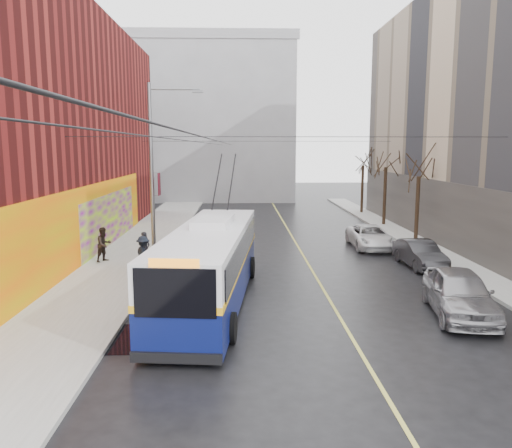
{
  "coord_description": "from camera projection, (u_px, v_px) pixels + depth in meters",
  "views": [
    {
      "loc": [
        -2.04,
        -14.41,
        5.99
      ],
      "look_at": [
        -1.32,
        7.3,
        2.63
      ],
      "focal_mm": 35.0,
      "sensor_mm": 36.0,
      "label": 1
    }
  ],
  "objects": [
    {
      "name": "ground",
      "position": [
        307.0,
        345.0,
        15.21
      ],
      "size": [
        140.0,
        140.0,
        0.0
      ],
      "primitive_type": "plane",
      "color": "black",
      "rests_on": "ground"
    },
    {
      "name": "sidewalk_left",
      "position": [
        129.0,
        258.0,
        26.79
      ],
      "size": [
        4.0,
        60.0,
        0.15
      ],
      "primitive_type": "cube",
      "color": "gray",
      "rests_on": "ground"
    },
    {
      "name": "sidewalk_right",
      "position": [
        441.0,
        256.0,
        27.35
      ],
      "size": [
        2.0,
        60.0,
        0.15
      ],
      "primitive_type": "cube",
      "color": "gray",
      "rests_on": "ground"
    },
    {
      "name": "lane_line",
      "position": [
        300.0,
        251.0,
        29.09
      ],
      "size": [
        0.12,
        50.0,
        0.01
      ],
      "primitive_type": "cube",
      "color": "#BFB74C",
      "rests_on": "ground"
    },
    {
      "name": "building_far",
      "position": [
        205.0,
        121.0,
        58.07
      ],
      "size": [
        20.5,
        12.1,
        18.0
      ],
      "color": "gray",
      "rests_on": "ground"
    },
    {
      "name": "streetlight_pole",
      "position": [
        155.0,
        171.0,
        24.15
      ],
      "size": [
        2.65,
        0.6,
        9.0
      ],
      "color": "slate",
      "rests_on": "ground"
    },
    {
      "name": "catenary_wires",
      "position": [
        231.0,
        142.0,
        28.76
      ],
      "size": [
        18.0,
        60.0,
        0.22
      ],
      "color": "black"
    },
    {
      "name": "tree_near",
      "position": [
        419.0,
        164.0,
        30.55
      ],
      "size": [
        3.2,
        3.2,
        6.4
      ],
      "color": "black",
      "rests_on": "ground"
    },
    {
      "name": "tree_mid",
      "position": [
        386.0,
        157.0,
        37.42
      ],
      "size": [
        3.2,
        3.2,
        6.68
      ],
      "color": "black",
      "rests_on": "ground"
    },
    {
      "name": "tree_far",
      "position": [
        363.0,
        157.0,
        44.35
      ],
      "size": [
        3.2,
        3.2,
        6.57
      ],
      "color": "black",
      "rests_on": "ground"
    },
    {
      "name": "puddle",
      "position": [
        122.0,
        339.0,
        15.74
      ],
      "size": [
        2.39,
        2.58,
        0.01
      ],
      "primitive_type": "cube",
      "color": "black",
      "rests_on": "ground"
    },
    {
      "name": "pigeons_flying",
      "position": [
        241.0,
        126.0,
        24.18
      ],
      "size": [
        4.49,
        3.6,
        1.97
      ],
      "color": "slate"
    },
    {
      "name": "trolleybus",
      "position": [
        210.0,
        263.0,
        19.11
      ],
      "size": [
        3.75,
        12.12,
        5.67
      ],
      "rotation": [
        0.0,
        0.0,
        -0.1
      ],
      "color": "#091047",
      "rests_on": "ground"
    },
    {
      "name": "parked_car_a",
      "position": [
        459.0,
        293.0,
        17.8
      ],
      "size": [
        2.8,
        5.19,
        1.68
      ],
      "primitive_type": "imported",
      "rotation": [
        0.0,
        0.0,
        -0.17
      ],
      "color": "#9A999D",
      "rests_on": "ground"
    },
    {
      "name": "parked_car_b",
      "position": [
        420.0,
        254.0,
        25.05
      ],
      "size": [
        1.66,
        4.18,
        1.35
      ],
      "primitive_type": "imported",
      "rotation": [
        0.0,
        0.0,
        0.06
      ],
      "color": "#2A2A2C",
      "rests_on": "ground"
    },
    {
      "name": "parked_car_c",
      "position": [
        370.0,
        237.0,
        29.91
      ],
      "size": [
        2.27,
        4.84,
        1.34
      ],
      "primitive_type": "imported",
      "rotation": [
        0.0,
        0.0,
        -0.01
      ],
      "color": "silver",
      "rests_on": "ground"
    },
    {
      "name": "following_car",
      "position": [
        222.0,
        222.0,
        35.46
      ],
      "size": [
        1.81,
        4.32,
        1.46
      ],
      "primitive_type": "imported",
      "rotation": [
        0.0,
        0.0,
        -0.02
      ],
      "color": "#A2A3A7",
      "rests_on": "ground"
    },
    {
      "name": "pedestrian_a",
      "position": [
        145.0,
        248.0,
        24.97
      ],
      "size": [
        0.6,
        0.71,
        1.65
      ],
      "primitive_type": "imported",
      "rotation": [
        0.0,
        0.0,
        1.17
      ],
      "color": "black",
      "rests_on": "sidewalk_left"
    },
    {
      "name": "pedestrian_b",
      "position": [
        104.0,
        244.0,
        25.61
      ],
      "size": [
        1.05,
        1.09,
        1.77
      ],
      "primitive_type": "imported",
      "rotation": [
        0.0,
        0.0,
        0.93
      ],
      "color": "black",
      "rests_on": "sidewalk_left"
    },
    {
      "name": "pedestrian_c",
      "position": [
        143.0,
        254.0,
        23.28
      ],
      "size": [
        1.16,
        1.3,
        1.75
      ],
      "primitive_type": "imported",
      "rotation": [
        0.0,
        0.0,
        2.14
      ],
      "color": "black",
      "rests_on": "sidewalk_left"
    }
  ]
}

